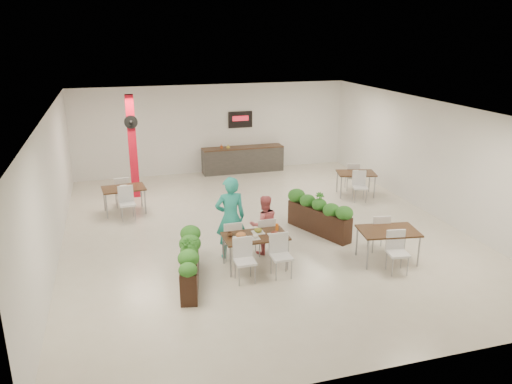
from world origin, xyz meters
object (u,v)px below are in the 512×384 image
red_column (132,146)px  diner_woman (264,225)px  side_table_b (356,176)px  side_table_c (388,235)px  main_table (255,240)px  planter_right (319,214)px  service_counter (243,159)px  planter_left (190,260)px  side_table_a (124,192)px  diner_man (230,218)px

red_column → diner_woman: (2.64, -5.18, -0.93)m
side_table_b → side_table_c: 4.78m
main_table → planter_right: 2.56m
red_column → main_table: size_ratio=1.98×
side_table_c → red_column: bearing=138.1°
service_counter → planter_right: 6.29m
planter_left → side_table_b: (5.99, 4.33, 0.11)m
service_counter → planter_right: (0.36, -6.28, 0.02)m
planter_right → side_table_a: size_ratio=1.19×
diner_woman → planter_right: bearing=-156.1°
main_table → side_table_c: bearing=-10.5°
main_table → planter_right: size_ratio=0.82×
diner_woman → planter_right: diner_woman is taller
planter_left → planter_right: 4.03m
red_column → side_table_a: red_column is taller
side_table_b → main_table: bearing=-123.8°
main_table → diner_woman: size_ratio=1.14×
side_table_a → side_table_b: (7.11, -0.43, -0.00)m
diner_man → side_table_c: 3.58m
side_table_a → planter_right: bearing=-37.5°
diner_woman → side_table_b: bearing=-140.8°
diner_man → side_table_a: (-2.23, 3.75, -0.34)m
side_table_a → side_table_c: 7.46m
side_table_b → side_table_c: same height
planter_left → side_table_c: 4.47m
planter_left → side_table_a: (-1.12, 4.76, 0.11)m
diner_man → side_table_c: diner_man is taller
side_table_a → service_counter: bearing=31.5°
red_column → side_table_a: 1.79m
side_table_b → planter_right: bearing=-118.0°
service_counter → side_table_a: size_ratio=1.82×
main_table → diner_man: size_ratio=0.84×
planter_right → side_table_c: size_ratio=1.18×
red_column → planter_right: red_column is taller
side_table_a → diner_man: bearing=-64.5°
red_column → side_table_b: red_column is taller
service_counter → diner_man: service_counter is taller
planter_left → service_counter: bearing=67.9°
red_column → diner_woman: red_column is taller
side_table_c → planter_left: bearing=-173.6°
side_table_c → planter_right: bearing=122.1°
main_table → planter_right: bearing=33.7°
main_table → side_table_a: same height
red_column → planter_right: bearing=-45.4°
red_column → diner_man: (1.84, -5.18, -0.68)m
diner_woman → side_table_c: diner_woman is taller
planter_left → planter_right: size_ratio=1.03×
planter_left → side_table_b: bearing=35.9°
main_table → side_table_b: (4.49, 3.98, -0.01)m
red_column → side_table_b: 7.04m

